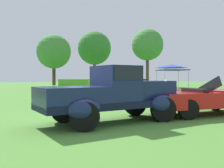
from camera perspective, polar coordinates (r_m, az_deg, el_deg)
The scene contains 10 objects.
ground_plane at distance 7.74m, azimuth -5.21°, elevation -8.58°, with size 120.00×120.00×0.00m, color #4C8433.
feature_pickup_truck at distance 7.58m, azimuth 0.25°, elevation -2.18°, with size 4.63×3.06×1.70m.
neighbor_convertible at distance 9.86m, azimuth 20.50°, elevation -3.08°, with size 4.42×2.50×1.40m.
show_car_lime at distance 16.41m, azimuth -7.82°, elevation -1.07°, with size 4.57×2.44×1.22m.
show_car_charcoal at distance 18.17m, azimuth 5.68°, elevation -0.81°, with size 4.23×2.38×1.22m.
spectator_by_row at distance 13.21m, azimuth 1.92°, elevation -0.35°, with size 0.43×0.46×1.69m.
canopy_tent_left_field at distance 27.83m, azimuth 13.44°, elevation 3.76°, with size 2.84×2.84×2.71m.
treeline_far_left at distance 34.91m, azimuth -13.05°, elevation 7.12°, with size 4.57×4.57×7.04m.
treeline_mid_left at distance 39.89m, azimuth -4.00°, elevation 8.07°, with size 5.22×5.22×8.47m.
treeline_center at distance 36.01m, azimuth 8.04°, elevation 8.73°, with size 4.42×4.42×8.07m.
Camera 1 is at (-0.48, -7.60, 1.37)m, focal length 40.38 mm.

